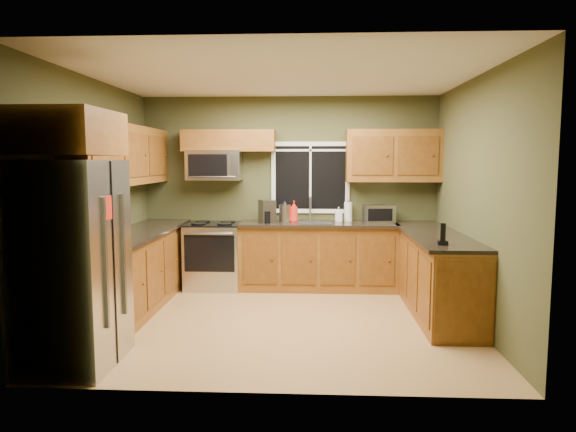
# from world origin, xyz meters

# --- Properties ---
(floor) EXTENTS (4.20, 4.20, 0.00)m
(floor) POSITION_xyz_m (0.00, 0.00, 0.00)
(floor) COLOR #AB824B
(floor) RESTS_ON ground
(ceiling) EXTENTS (4.20, 4.20, 0.00)m
(ceiling) POSITION_xyz_m (0.00, 0.00, 2.70)
(ceiling) COLOR white
(ceiling) RESTS_ON back_wall
(back_wall) EXTENTS (4.20, 0.00, 4.20)m
(back_wall) POSITION_xyz_m (0.00, 1.80, 1.35)
(back_wall) COLOR #434525
(back_wall) RESTS_ON ground
(front_wall) EXTENTS (4.20, 0.00, 4.20)m
(front_wall) POSITION_xyz_m (0.00, -1.80, 1.35)
(front_wall) COLOR #434525
(front_wall) RESTS_ON ground
(left_wall) EXTENTS (0.00, 3.60, 3.60)m
(left_wall) POSITION_xyz_m (-2.10, 0.00, 1.35)
(left_wall) COLOR #434525
(left_wall) RESTS_ON ground
(right_wall) EXTENTS (0.00, 3.60, 3.60)m
(right_wall) POSITION_xyz_m (2.10, 0.00, 1.35)
(right_wall) COLOR #434525
(right_wall) RESTS_ON ground
(window) EXTENTS (1.12, 0.03, 1.02)m
(window) POSITION_xyz_m (0.30, 1.78, 1.55)
(window) COLOR white
(window) RESTS_ON back_wall
(base_cabinets_left) EXTENTS (0.60, 2.65, 0.90)m
(base_cabinets_left) POSITION_xyz_m (-1.80, 0.48, 0.45)
(base_cabinets_left) COLOR brown
(base_cabinets_left) RESTS_ON ground
(countertop_left) EXTENTS (0.65, 2.65, 0.04)m
(countertop_left) POSITION_xyz_m (-1.78, 0.48, 0.92)
(countertop_left) COLOR black
(countertop_left) RESTS_ON base_cabinets_left
(base_cabinets_back) EXTENTS (2.17, 0.60, 0.90)m
(base_cabinets_back) POSITION_xyz_m (0.42, 1.50, 0.45)
(base_cabinets_back) COLOR brown
(base_cabinets_back) RESTS_ON ground
(countertop_back) EXTENTS (2.17, 0.65, 0.04)m
(countertop_back) POSITION_xyz_m (0.42, 1.48, 0.92)
(countertop_back) COLOR black
(countertop_back) RESTS_ON base_cabinets_back
(base_cabinets_peninsula) EXTENTS (0.60, 2.52, 0.90)m
(base_cabinets_peninsula) POSITION_xyz_m (1.80, 0.54, 0.45)
(base_cabinets_peninsula) COLOR brown
(base_cabinets_peninsula) RESTS_ON ground
(countertop_peninsula) EXTENTS (0.65, 2.50, 0.04)m
(countertop_peninsula) POSITION_xyz_m (1.78, 0.55, 0.92)
(countertop_peninsula) COLOR black
(countertop_peninsula) RESTS_ON base_cabinets_peninsula
(upper_cabinets_left) EXTENTS (0.33, 2.65, 0.72)m
(upper_cabinets_left) POSITION_xyz_m (-1.94, 0.48, 1.86)
(upper_cabinets_left) COLOR brown
(upper_cabinets_left) RESTS_ON left_wall
(upper_cabinets_back_left) EXTENTS (1.30, 0.33, 0.30)m
(upper_cabinets_back_left) POSITION_xyz_m (-0.85, 1.64, 2.07)
(upper_cabinets_back_left) COLOR brown
(upper_cabinets_back_left) RESTS_ON back_wall
(upper_cabinets_back_right) EXTENTS (1.30, 0.33, 0.72)m
(upper_cabinets_back_right) POSITION_xyz_m (1.45, 1.64, 1.86)
(upper_cabinets_back_right) COLOR brown
(upper_cabinets_back_right) RESTS_ON back_wall
(upper_cabinet_over_fridge) EXTENTS (0.72, 0.90, 0.38)m
(upper_cabinet_over_fridge) POSITION_xyz_m (-1.74, -1.30, 2.03)
(upper_cabinet_over_fridge) COLOR brown
(upper_cabinet_over_fridge) RESTS_ON left_wall
(refrigerator) EXTENTS (0.74, 0.90, 1.80)m
(refrigerator) POSITION_xyz_m (-1.74, -1.30, 0.90)
(refrigerator) COLOR #B7B7BC
(refrigerator) RESTS_ON ground
(range) EXTENTS (0.76, 0.69, 0.94)m
(range) POSITION_xyz_m (-1.05, 1.47, 0.47)
(range) COLOR #B7B7BC
(range) RESTS_ON ground
(microwave) EXTENTS (0.76, 0.41, 0.42)m
(microwave) POSITION_xyz_m (-1.05, 1.61, 1.73)
(microwave) COLOR #B7B7BC
(microwave) RESTS_ON back_wall
(sink) EXTENTS (0.60, 0.42, 0.36)m
(sink) POSITION_xyz_m (0.30, 1.49, 0.95)
(sink) COLOR slate
(sink) RESTS_ON countertop_back
(toaster_oven) EXTENTS (0.44, 0.36, 0.25)m
(toaster_oven) POSITION_xyz_m (1.25, 1.50, 1.06)
(toaster_oven) COLOR #B7B7BC
(toaster_oven) RESTS_ON countertop_back
(coffee_maker) EXTENTS (0.27, 0.30, 0.31)m
(coffee_maker) POSITION_xyz_m (-0.29, 1.42, 1.09)
(coffee_maker) COLOR slate
(coffee_maker) RESTS_ON countertop_back
(kettle) EXTENTS (0.21, 0.21, 0.30)m
(kettle) POSITION_xyz_m (-0.05, 1.51, 1.08)
(kettle) COLOR #B7B7BC
(kettle) RESTS_ON countertop_back
(paper_towel_roll) EXTENTS (0.13, 0.13, 0.30)m
(paper_towel_roll) POSITION_xyz_m (0.84, 1.68, 1.07)
(paper_towel_roll) COLOR white
(paper_towel_roll) RESTS_ON countertop_back
(soap_bottle_a) EXTENTS (0.14, 0.14, 0.30)m
(soap_bottle_a) POSITION_xyz_m (0.08, 1.50, 1.09)
(soap_bottle_a) COLOR red
(soap_bottle_a) RESTS_ON countertop_back
(soap_bottle_b) EXTENTS (0.10, 0.10, 0.20)m
(soap_bottle_b) POSITION_xyz_m (0.70, 1.61, 1.04)
(soap_bottle_b) COLOR white
(soap_bottle_b) RESTS_ON countertop_back
(soap_bottle_c) EXTENTS (0.18, 0.18, 0.18)m
(soap_bottle_c) POSITION_xyz_m (0.00, 1.70, 1.03)
(soap_bottle_c) COLOR white
(soap_bottle_c) RESTS_ON countertop_back
(cordless_phone) EXTENTS (0.11, 0.11, 0.22)m
(cordless_phone) POSITION_xyz_m (1.66, -0.36, 1.01)
(cordless_phone) COLOR black
(cordless_phone) RESTS_ON countertop_peninsula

